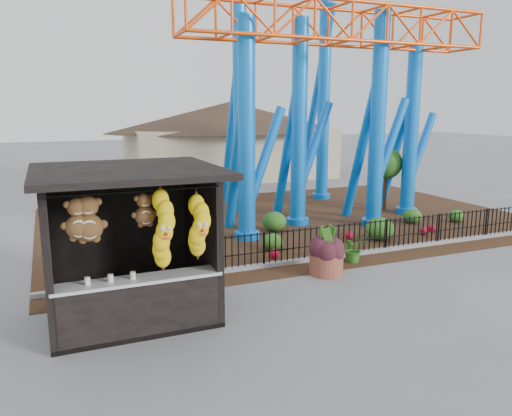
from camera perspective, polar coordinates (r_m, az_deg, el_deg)
name	(u,v)px	position (r m, az deg, el deg)	size (l,w,h in m)	color
ground	(286,314)	(10.74, 3.50, -11.98)	(120.00, 120.00, 0.00)	slate
mulch_bed	(288,220)	(19.27, 3.67, -1.34)	(18.00, 12.00, 0.02)	#331E11
curb	(363,253)	(15.10, 12.16, -5.00)	(18.00, 0.18, 0.12)	gray
prize_booth	(131,248)	(10.20, -14.15, -4.46)	(3.50, 3.40, 3.12)	black
picket_fence	(389,235)	(15.50, 14.97, -3.01)	(12.20, 0.06, 1.00)	black
roller_coaster	(314,48)	(19.64, 6.67, 17.73)	(11.00, 6.37, 10.82)	blue
terracotta_planter	(326,264)	(13.15, 8.03, -6.33)	(0.87, 0.87, 0.55)	brown
planter_foliage	(327,242)	(12.98, 8.10, -3.82)	(0.70, 0.70, 0.64)	#36151D
potted_plant	(353,249)	(14.22, 11.08, -4.59)	(0.70, 0.61, 0.78)	#1F5318
landscaping	(352,225)	(17.28, 10.88, -1.94)	(8.71, 3.52, 0.73)	#2A5A1A
pavilion	(230,127)	(30.66, -2.97, 9.18)	(15.00, 15.00, 4.80)	#BFAD8C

